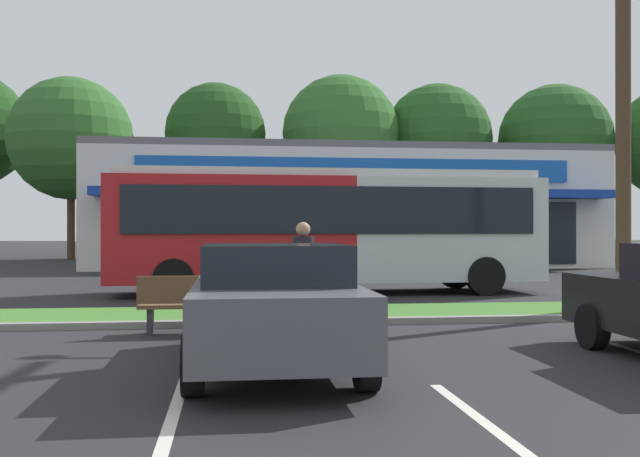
% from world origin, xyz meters
% --- Properties ---
extents(grass_median, '(56.00, 2.20, 0.12)m').
position_xyz_m(grass_median, '(0.00, 14.00, 0.06)').
color(grass_median, '#427A2D').
rests_on(grass_median, ground_plane).
extents(curb_lip, '(56.00, 0.24, 0.12)m').
position_xyz_m(curb_lip, '(0.00, 12.78, 0.06)').
color(curb_lip, gray).
rests_on(curb_lip, ground_plane).
extents(parking_stripe_0, '(0.12, 4.80, 0.01)m').
position_xyz_m(parking_stripe_0, '(-4.73, 6.44, 0.00)').
color(parking_stripe_0, silver).
rests_on(parking_stripe_0, ground_plane).
extents(parking_stripe_1, '(0.12, 4.80, 0.01)m').
position_xyz_m(parking_stripe_1, '(-2.02, 5.38, 0.00)').
color(parking_stripe_1, silver).
rests_on(parking_stripe_1, ground_plane).
extents(storefront_building, '(23.15, 12.26, 5.52)m').
position_xyz_m(storefront_building, '(1.14, 35.45, 2.76)').
color(storefront_building, silver).
rests_on(storefront_building, ground_plane).
extents(tree_left, '(7.08, 7.08, 10.52)m').
position_xyz_m(tree_left, '(-13.40, 42.83, 6.97)').
color(tree_left, '#473323').
rests_on(tree_left, ground_plane).
extents(tree_mid_left, '(6.30, 6.30, 10.94)m').
position_xyz_m(tree_mid_left, '(-5.20, 45.54, 7.77)').
color(tree_mid_left, '#473323').
rests_on(tree_mid_left, ground_plane).
extents(tree_mid, '(7.56, 7.56, 11.68)m').
position_xyz_m(tree_mid, '(2.80, 45.69, 7.89)').
color(tree_mid, '#473323').
rests_on(tree_mid, ground_plane).
extents(tree_mid_right, '(7.25, 7.25, 11.40)m').
position_xyz_m(tree_mid_right, '(9.36, 46.29, 7.76)').
color(tree_mid_right, '#473323').
rests_on(tree_mid_right, ground_plane).
extents(tree_right, '(7.46, 7.46, 11.38)m').
position_xyz_m(tree_right, '(17.16, 45.38, 7.64)').
color(tree_right, '#473323').
rests_on(tree_right, ground_plane).
extents(utility_pole, '(3.03, 2.40, 10.39)m').
position_xyz_m(utility_pole, '(3.55, 13.87, 5.54)').
color(utility_pole, '#4C3826').
rests_on(utility_pole, ground_plane).
extents(city_bus, '(11.39, 2.85, 3.25)m').
position_xyz_m(city_bus, '(-1.67, 19.09, 1.76)').
color(city_bus, '#AD191E').
rests_on(city_bus, ground_plane).
extents(bus_stop_bench, '(1.60, 0.45, 0.95)m').
position_xyz_m(bus_stop_bench, '(-4.90, 11.97, 0.50)').
color(bus_stop_bench, brown).
rests_on(bus_stop_bench, ground_plane).
extents(car_1, '(2.00, 4.36, 1.51)m').
position_xyz_m(car_1, '(-3.70, 8.89, 0.78)').
color(car_1, '#515459').
rests_on(car_1, ground_plane).
extents(car_2, '(4.75, 1.87, 1.53)m').
position_xyz_m(car_2, '(0.36, 25.03, 0.78)').
color(car_2, '#515459').
rests_on(car_2, ground_plane).
extents(pedestrian_near_bench, '(0.37, 0.37, 1.82)m').
position_xyz_m(pedestrian_near_bench, '(-3.02, 12.14, 0.91)').
color(pedestrian_near_bench, '#47423D').
rests_on(pedestrian_near_bench, ground_plane).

